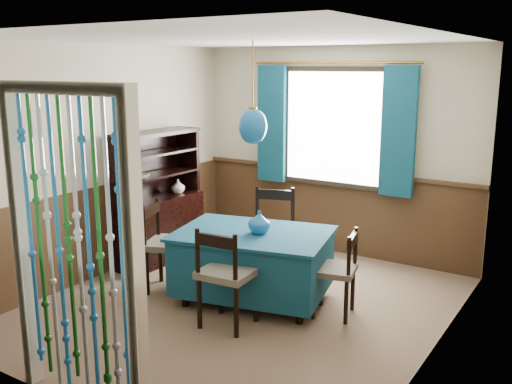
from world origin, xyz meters
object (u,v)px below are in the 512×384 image
Objects in this scene: dining_table at (253,261)px; sideboard at (157,216)px; pendant_lamp at (253,126)px; chair_far at (272,231)px; chair_near at (226,274)px; bowl_shelf at (141,176)px; vase_table at (259,223)px; chair_right at (337,270)px; vase_sideboard at (178,185)px; chair_left at (166,244)px.

sideboard is at bearing 153.13° from dining_table.
sideboard is at bearing 166.10° from pendant_lamp.
dining_table is 1.71× the size of chair_far.
sideboard reaches higher than chair_near.
bowl_shelf reaches higher than chair_far.
chair_far is at bearing 111.54° from vase_table.
chair_right is at bearing -4.17° from sideboard.
dining_table is 1.80× the size of chair_near.
vase_sideboard is at bearing 81.11° from sideboard.
chair_far reaches higher than chair_near.
sideboard is 7.70× the size of bowl_shelf.
vase_sideboard is at bearing 90.00° from bowl_shelf.
bowl_shelf is at bearing 163.85° from dining_table.
bowl_shelf reaches higher than chair_right.
chair_far is at bearing 121.62° from chair_left.
chair_left is at bearing -40.50° from sideboard.
chair_right is at bearing 41.49° from chair_near.
chair_far is 1.57m from bowl_shelf.
chair_left is 1.55m from pendant_lamp.
chair_left is (-0.90, -0.23, 0.08)m from dining_table.
chair_far reaches higher than vase_table.
bowl_shelf is at bearing 177.08° from vase_table.
vase_table is at bearing 89.29° from chair_near.
sideboard reaches higher than chair_far.
chair_far is at bearing 49.43° from chair_right.
vase_table is at bearing 2.81° from pendant_lamp.
chair_left reaches higher than chair_right.
chair_far is 1.06× the size of chair_left.
chair_near is 0.97× the size of pendant_lamp.
chair_far is 1.42m from sideboard.
bowl_shelf is (-1.34, -0.59, 0.57)m from chair_far.
chair_near is 1.98m from sideboard.
chair_right is (1.73, 0.37, -0.05)m from chair_left.
chair_near is 1.04m from chair_right.
dining_table is at bearing 83.91° from chair_left.
pendant_lamp reaches higher than vase_table.
chair_left is 4.97× the size of vase_sideboard.
chair_right is at bearing -3.47° from dining_table.
sideboard is 1.73m from vase_table.
dining_table is 1.31m from pendant_lamp.
chair_far is 4.85× the size of bowl_shelf.
pendant_lamp is (-0.83, -0.14, 1.29)m from chair_right.
vase_table is at bearing -11.38° from sideboard.
chair_right is 1.54m from pendant_lamp.
dining_table is at bearing -12.05° from sideboard.
dining_table is 8.96× the size of vase_sideboard.
chair_near is at bearing -22.83° from bowl_shelf.
chair_right is at bearing -13.56° from vase_sideboard.
chair_left is 1.05m from vase_table.
bowl_shelf is at bearing -90.00° from vase_sideboard.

